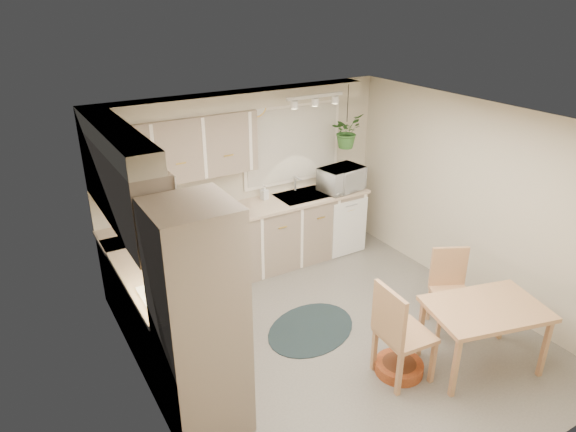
% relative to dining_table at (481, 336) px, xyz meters
% --- Properties ---
extents(floor, '(4.20, 4.20, 0.00)m').
position_rel_dining_table_xyz_m(floor, '(-0.99, 1.09, -0.35)').
color(floor, slate).
rests_on(floor, ground).
extents(ceiling, '(4.20, 4.20, 0.00)m').
position_rel_dining_table_xyz_m(ceiling, '(-0.99, 1.09, 2.05)').
color(ceiling, white).
rests_on(ceiling, wall_back).
extents(wall_back, '(4.00, 0.04, 2.40)m').
position_rel_dining_table_xyz_m(wall_back, '(-0.99, 3.19, 0.85)').
color(wall_back, beige).
rests_on(wall_back, floor).
extents(wall_front, '(4.00, 0.04, 2.40)m').
position_rel_dining_table_xyz_m(wall_front, '(-0.99, -1.01, 0.85)').
color(wall_front, beige).
rests_on(wall_front, floor).
extents(wall_left, '(0.04, 4.20, 2.40)m').
position_rel_dining_table_xyz_m(wall_left, '(-2.99, 1.09, 0.85)').
color(wall_left, beige).
rests_on(wall_left, floor).
extents(wall_right, '(0.04, 4.20, 2.40)m').
position_rel_dining_table_xyz_m(wall_right, '(1.01, 1.09, 0.85)').
color(wall_right, beige).
rests_on(wall_right, floor).
extents(base_cab_left, '(0.60, 1.85, 0.90)m').
position_rel_dining_table_xyz_m(base_cab_left, '(-2.69, 1.97, 0.10)').
color(base_cab_left, gray).
rests_on(base_cab_left, floor).
extents(base_cab_back, '(3.60, 0.60, 0.90)m').
position_rel_dining_table_xyz_m(base_cab_back, '(-1.19, 2.89, 0.10)').
color(base_cab_back, gray).
rests_on(base_cab_back, floor).
extents(counter_left, '(0.64, 1.89, 0.04)m').
position_rel_dining_table_xyz_m(counter_left, '(-2.68, 1.97, 0.57)').
color(counter_left, '#C5B190').
rests_on(counter_left, base_cab_left).
extents(counter_back, '(3.64, 0.64, 0.04)m').
position_rel_dining_table_xyz_m(counter_back, '(-1.19, 2.88, 0.57)').
color(counter_back, '#C5B190').
rests_on(counter_back, base_cab_back).
extents(oven_stack, '(0.65, 0.65, 2.10)m').
position_rel_dining_table_xyz_m(oven_stack, '(-2.66, 0.72, 0.70)').
color(oven_stack, gray).
rests_on(oven_stack, floor).
extents(wall_oven_face, '(0.02, 0.56, 0.58)m').
position_rel_dining_table_xyz_m(wall_oven_face, '(-2.34, 0.72, 0.70)').
color(wall_oven_face, white).
rests_on(wall_oven_face, oven_stack).
extents(upper_cab_left, '(0.35, 2.00, 0.75)m').
position_rel_dining_table_xyz_m(upper_cab_left, '(-2.81, 2.09, 1.47)').
color(upper_cab_left, gray).
rests_on(upper_cab_left, wall_left).
extents(upper_cab_back, '(2.00, 0.35, 0.75)m').
position_rel_dining_table_xyz_m(upper_cab_back, '(-1.99, 3.02, 1.47)').
color(upper_cab_back, gray).
rests_on(upper_cab_back, wall_back).
extents(soffit_left, '(0.30, 2.00, 0.20)m').
position_rel_dining_table_xyz_m(soffit_left, '(-2.84, 2.09, 1.95)').
color(soffit_left, beige).
rests_on(soffit_left, wall_left).
extents(soffit_back, '(3.60, 0.30, 0.20)m').
position_rel_dining_table_xyz_m(soffit_back, '(-1.19, 3.04, 1.95)').
color(soffit_back, beige).
rests_on(soffit_back, wall_back).
extents(cooktop, '(0.52, 0.58, 0.02)m').
position_rel_dining_table_xyz_m(cooktop, '(-2.67, 1.39, 0.59)').
color(cooktop, white).
rests_on(cooktop, counter_left).
extents(range_hood, '(0.40, 0.60, 0.14)m').
position_rel_dining_table_xyz_m(range_hood, '(-2.69, 1.39, 1.05)').
color(range_hood, white).
rests_on(range_hood, upper_cab_left).
extents(window_blinds, '(1.40, 0.02, 1.00)m').
position_rel_dining_table_xyz_m(window_blinds, '(-0.29, 3.16, 1.25)').
color(window_blinds, white).
rests_on(window_blinds, wall_back).
extents(window_frame, '(1.50, 0.02, 1.10)m').
position_rel_dining_table_xyz_m(window_frame, '(-0.29, 3.17, 1.25)').
color(window_frame, white).
rests_on(window_frame, wall_back).
extents(sink, '(0.70, 0.48, 0.10)m').
position_rel_dining_table_xyz_m(sink, '(-0.29, 2.89, 0.55)').
color(sink, '#B1B3B9').
rests_on(sink, counter_back).
extents(dishwasher_front, '(0.58, 0.02, 0.83)m').
position_rel_dining_table_xyz_m(dishwasher_front, '(0.31, 2.58, 0.07)').
color(dishwasher_front, white).
rests_on(dishwasher_front, base_cab_back).
extents(track_light_bar, '(0.80, 0.04, 0.04)m').
position_rel_dining_table_xyz_m(track_light_bar, '(-0.29, 2.64, 1.98)').
color(track_light_bar, white).
rests_on(track_light_bar, ceiling).
extents(wall_clock, '(0.30, 0.03, 0.30)m').
position_rel_dining_table_xyz_m(wall_clock, '(-0.84, 3.16, 1.83)').
color(wall_clock, gold).
rests_on(wall_clock, wall_back).
extents(dining_table, '(1.27, 1.00, 0.70)m').
position_rel_dining_table_xyz_m(dining_table, '(0.00, 0.00, 0.00)').
color(dining_table, tan).
rests_on(dining_table, floor).
extents(chair_left, '(0.53, 0.53, 1.04)m').
position_rel_dining_table_xyz_m(chair_left, '(-0.77, 0.28, 0.17)').
color(chair_left, tan).
rests_on(chair_left, floor).
extents(chair_back, '(0.58, 0.58, 0.93)m').
position_rel_dining_table_xyz_m(chair_back, '(0.22, 0.60, 0.11)').
color(chair_back, tan).
rests_on(chair_back, floor).
extents(braided_rug, '(1.36, 1.19, 0.01)m').
position_rel_dining_table_xyz_m(braided_rug, '(-1.14, 1.37, -0.35)').
color(braided_rug, black).
rests_on(braided_rug, floor).
extents(pet_bed, '(0.49, 0.49, 0.11)m').
position_rel_dining_table_xyz_m(pet_bed, '(-0.76, 0.33, -0.30)').
color(pet_bed, '#A75321').
rests_on(pet_bed, floor).
extents(microwave, '(0.64, 0.41, 0.41)m').
position_rel_dining_table_xyz_m(microwave, '(0.28, 2.79, 0.79)').
color(microwave, white).
rests_on(microwave, counter_back).
extents(soap_bottle, '(0.12, 0.21, 0.09)m').
position_rel_dining_table_xyz_m(soap_bottle, '(-0.80, 3.04, 0.63)').
color(soap_bottle, white).
rests_on(soap_bottle, counter_back).
extents(hanging_plant, '(0.54, 0.57, 0.36)m').
position_rel_dining_table_xyz_m(hanging_plant, '(0.33, 2.79, 1.38)').
color(hanging_plant, '#2E5D25').
rests_on(hanging_plant, ceiling).
extents(coffee_maker, '(0.19, 0.23, 0.31)m').
position_rel_dining_table_xyz_m(coffee_maker, '(-2.02, 2.89, 0.75)').
color(coffee_maker, black).
rests_on(coffee_maker, counter_back).
extents(toaster, '(0.30, 0.21, 0.16)m').
position_rel_dining_table_xyz_m(toaster, '(-1.47, 2.91, 0.67)').
color(toaster, '#B1B3B9').
rests_on(toaster, counter_back).
extents(knife_block, '(0.11, 0.11, 0.22)m').
position_rel_dining_table_xyz_m(knife_block, '(-1.41, 2.94, 0.70)').
color(knife_block, tan).
rests_on(knife_block, counter_back).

